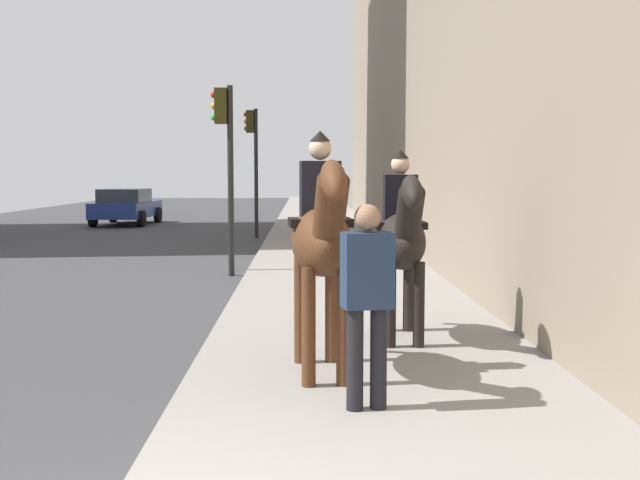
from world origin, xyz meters
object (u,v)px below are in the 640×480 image
pedestrian_greeting (367,292)px  traffic_light_far_curb (253,152)px  car_near_lane (126,206)px  traffic_light_near_curb (226,149)px  mounted_horse_near (322,238)px  mounted_horse_far (401,237)px

pedestrian_greeting → traffic_light_far_curb: bearing=-3.1°
pedestrian_greeting → traffic_light_far_curb: (18.40, 2.12, 1.62)m
car_near_lane → traffic_light_near_curb: bearing=-157.7°
mounted_horse_near → traffic_light_far_curb: size_ratio=0.58×
traffic_light_far_curb → mounted_horse_near: bearing=-174.2°
traffic_light_near_curb → mounted_horse_far: bearing=-157.9°
mounted_horse_near → traffic_light_near_curb: traffic_light_near_curb is taller
car_near_lane → traffic_light_near_curb: size_ratio=1.16×
mounted_horse_near → mounted_horse_far: 1.84m
mounted_horse_far → car_near_lane: bearing=-159.4°
traffic_light_far_curb → mounted_horse_far: bearing=-170.2°
mounted_horse_near → pedestrian_greeting: bearing=12.7°
mounted_horse_far → traffic_light_far_curb: bearing=-170.0°
mounted_horse_near → car_near_lane: (23.72, 7.27, -0.70)m
mounted_horse_near → car_near_lane: 24.82m
pedestrian_greeting → car_near_lane: size_ratio=0.39×
traffic_light_near_curb → mounted_horse_near: bearing=-168.1°
traffic_light_near_curb → traffic_light_far_curb: size_ratio=0.93×
traffic_light_near_curb → car_near_lane: bearing=19.6°
pedestrian_greeting → traffic_light_near_curb: bearing=2.9°
mounted_horse_near → pedestrian_greeting: 1.19m
traffic_light_near_curb → traffic_light_far_curb: (9.16, 0.05, 0.18)m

